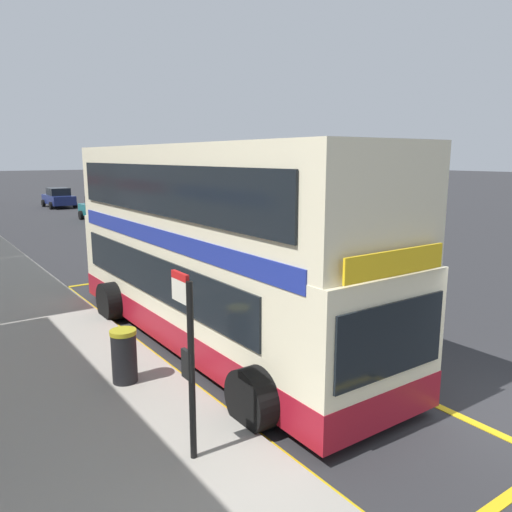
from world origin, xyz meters
name	(u,v)px	position (x,y,z in m)	size (l,w,h in m)	color
ground_plane	(50,220)	(0.00, 32.00, 0.00)	(260.00, 260.00, 0.00)	#28282B
double_decker_bus	(212,253)	(-2.46, 6.08, 2.06)	(3.25, 10.18, 4.40)	beige
bus_bay_markings	(214,340)	(-2.41, 6.14, 0.01)	(3.19, 13.85, 0.01)	gold
bus_stop_sign	(188,350)	(-5.07, 2.19, 1.65)	(0.09, 0.51, 2.53)	black
parked_car_silver_distant	(223,226)	(4.86, 17.63, 0.80)	(2.09, 4.20, 1.62)	#B2B5BA
parked_car_navy_far	(59,198)	(2.65, 40.16, 0.80)	(2.09, 4.20, 1.62)	navy
parked_car_teal_behind	(101,209)	(2.67, 29.45, 0.80)	(2.09, 4.20, 1.62)	#196066
litter_bin	(124,356)	(-4.98, 4.91, 0.63)	(0.47, 0.47, 0.98)	black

